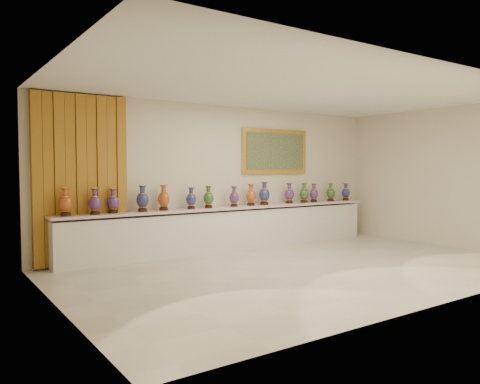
% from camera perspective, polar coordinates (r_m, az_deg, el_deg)
% --- Properties ---
extents(ground, '(8.00, 8.00, 0.00)m').
position_cam_1_polar(ground, '(8.09, 7.99, -9.24)').
color(ground, beige).
rests_on(ground, ground).
extents(room, '(8.00, 8.00, 8.00)m').
position_cam_1_polar(room, '(8.80, -14.47, 2.13)').
color(room, beige).
rests_on(room, ground).
extents(counter, '(7.28, 0.48, 0.90)m').
position_cam_1_polar(counter, '(9.78, -1.01, -4.48)').
color(counter, white).
rests_on(counter, ground).
extents(vase_0, '(0.24, 0.24, 0.48)m').
position_cam_1_polar(vase_0, '(8.32, -20.51, -1.29)').
color(vase_0, black).
rests_on(vase_0, counter).
extents(vase_1, '(0.27, 0.27, 0.46)m').
position_cam_1_polar(vase_1, '(8.44, -17.27, -1.23)').
color(vase_1, black).
rests_on(vase_1, counter).
extents(vase_2, '(0.26, 0.26, 0.44)m').
position_cam_1_polar(vase_2, '(8.61, -15.20, -1.18)').
color(vase_2, black).
rests_on(vase_2, counter).
extents(vase_3, '(0.24, 0.24, 0.49)m').
position_cam_1_polar(vase_3, '(8.79, -11.81, -0.92)').
color(vase_3, black).
rests_on(vase_3, counter).
extents(vase_4, '(0.28, 0.28, 0.49)m').
position_cam_1_polar(vase_4, '(8.97, -9.28, -0.83)').
color(vase_4, black).
rests_on(vase_4, counter).
extents(vase_5, '(0.21, 0.21, 0.43)m').
position_cam_1_polar(vase_5, '(9.21, -5.98, -0.86)').
color(vase_5, black).
rests_on(vase_5, counter).
extents(vase_6, '(0.21, 0.21, 0.45)m').
position_cam_1_polar(vase_6, '(9.39, -3.87, -0.73)').
color(vase_6, black).
rests_on(vase_6, counter).
extents(vase_7, '(0.22, 0.22, 0.43)m').
position_cam_1_polar(vase_7, '(9.69, -0.73, -0.66)').
color(vase_7, black).
rests_on(vase_7, counter).
extents(vase_8, '(0.24, 0.24, 0.46)m').
position_cam_1_polar(vase_8, '(9.96, 1.35, -0.46)').
color(vase_8, black).
rests_on(vase_8, counter).
extents(vase_9, '(0.27, 0.27, 0.51)m').
position_cam_1_polar(vase_9, '(10.19, 2.98, -0.29)').
color(vase_9, black).
rests_on(vase_9, counter).
extents(vase_10, '(0.26, 0.26, 0.46)m').
position_cam_1_polar(vase_10, '(10.64, 6.03, -0.26)').
color(vase_10, black).
rests_on(vase_10, counter).
extents(vase_11, '(0.22, 0.22, 0.46)m').
position_cam_1_polar(vase_11, '(10.90, 7.83, -0.21)').
color(vase_11, black).
rests_on(vase_11, counter).
extents(vase_12, '(0.26, 0.26, 0.44)m').
position_cam_1_polar(vase_12, '(11.11, 9.00, -0.20)').
color(vase_12, black).
rests_on(vase_12, counter).
extents(vase_13, '(0.27, 0.27, 0.44)m').
position_cam_1_polar(vase_13, '(11.56, 11.00, -0.10)').
color(vase_13, black).
rests_on(vase_13, counter).
extents(vase_14, '(0.23, 0.23, 0.43)m').
position_cam_1_polar(vase_14, '(11.87, 12.77, -0.06)').
color(vase_14, black).
rests_on(vase_14, counter).
extents(label_card, '(0.10, 0.06, 0.00)m').
position_cam_1_polar(label_card, '(8.57, -13.21, -2.49)').
color(label_card, white).
rests_on(label_card, counter).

